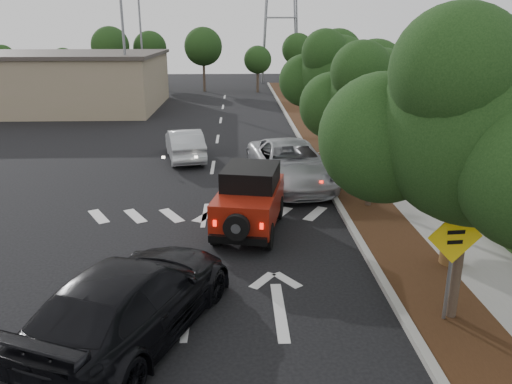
{
  "coord_description": "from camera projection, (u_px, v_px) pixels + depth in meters",
  "views": [
    {
      "loc": [
        1.12,
        -9.56,
        5.92
      ],
      "look_at": [
        1.59,
        3.0,
        1.78
      ],
      "focal_mm": 35.0,
      "sensor_mm": 36.0,
      "label": 1
    }
  ],
  "objects": [
    {
      "name": "ground",
      "position": [
        188.0,
        313.0,
        10.89
      ],
      "size": [
        120.0,
        120.0,
        0.0
      ],
      "primitive_type": "plane",
      "color": "black",
      "rests_on": "ground"
    },
    {
      "name": "curb",
      "position": [
        315.0,
        165.0,
        22.42
      ],
      "size": [
        0.2,
        70.0,
        0.15
      ],
      "primitive_type": "cube",
      "color": "#9E9B93",
      "rests_on": "ground"
    },
    {
      "name": "planting_strip",
      "position": [
        337.0,
        165.0,
        22.46
      ],
      "size": [
        1.8,
        70.0,
        0.12
      ],
      "primitive_type": "cube",
      "color": "black",
      "rests_on": "ground"
    },
    {
      "name": "sidewalk",
      "position": [
        379.0,
        164.0,
        22.53
      ],
      "size": [
        2.0,
        70.0,
        0.12
      ],
      "primitive_type": "cube",
      "color": "gray",
      "rests_on": "ground"
    },
    {
      "name": "hedge",
      "position": [
        410.0,
        157.0,
        22.47
      ],
      "size": [
        0.8,
        70.0,
        0.8
      ],
      "primitive_type": "cube",
      "color": "black",
      "rests_on": "ground"
    },
    {
      "name": "commercial_building",
      "position": [
        13.0,
        82.0,
        38.16
      ],
      "size": [
        22.0,
        12.0,
        4.0
      ],
      "primitive_type": "cube",
      "color": "gray",
      "rests_on": "ground"
    },
    {
      "name": "transmission_tower",
      "position": [
        280.0,
        83.0,
        56.66
      ],
      "size": [
        7.0,
        4.0,
        28.0
      ],
      "primitive_type": null,
      "color": "slate",
      "rests_on": "ground"
    },
    {
      "name": "street_tree_near",
      "position": [
        450.0,
        320.0,
        10.61
      ],
      "size": [
        3.8,
        3.8,
        5.92
      ],
      "primitive_type": null,
      "color": "black",
      "rests_on": "ground"
    },
    {
      "name": "street_tree_mid",
      "position": [
        368.0,
        208.0,
        17.26
      ],
      "size": [
        3.2,
        3.2,
        5.32
      ],
      "primitive_type": null,
      "color": "black",
      "rests_on": "ground"
    },
    {
      "name": "street_tree_far",
      "position": [
        333.0,
        160.0,
        23.43
      ],
      "size": [
        3.4,
        3.4,
        5.62
      ],
      "primitive_type": null,
      "color": "black",
      "rests_on": "ground"
    },
    {
      "name": "light_pole_a",
      "position": [
        130.0,
        116.0,
        35.33
      ],
      "size": [
        2.0,
        0.22,
        9.0
      ],
      "primitive_type": null,
      "color": "slate",
      "rests_on": "ground"
    },
    {
      "name": "light_pole_b",
      "position": [
        145.0,
        95.0,
        46.69
      ],
      "size": [
        2.0,
        0.22,
        9.0
      ],
      "primitive_type": null,
      "color": "slate",
      "rests_on": "ground"
    },
    {
      "name": "red_jeep",
      "position": [
        250.0,
        198.0,
        15.17
      ],
      "size": [
        2.35,
        4.0,
        1.96
      ],
      "rotation": [
        0.0,
        0.0,
        -0.2
      ],
      "color": "black",
      "rests_on": "ground"
    },
    {
      "name": "silver_suv_ahead",
      "position": [
        291.0,
        163.0,
        19.67
      ],
      "size": [
        3.52,
        6.35,
        1.68
      ],
      "primitive_type": "imported",
      "rotation": [
        0.0,
        0.0,
        0.12
      ],
      "color": "#ACADB3",
      "rests_on": "ground"
    },
    {
      "name": "black_suv_oncoming",
      "position": [
        132.0,
        300.0,
        9.84
      ],
      "size": [
        4.22,
        6.06,
        1.63
      ],
      "primitive_type": "imported",
      "rotation": [
        0.0,
        0.0,
        2.76
      ],
      "color": "black",
      "rests_on": "ground"
    },
    {
      "name": "silver_sedan_oncoming",
      "position": [
        185.0,
        144.0,
        23.47
      ],
      "size": [
        2.38,
        4.56,
        1.43
      ],
      "primitive_type": "imported",
      "rotation": [
        0.0,
        0.0,
        3.35
      ],
      "color": "#B8BBC0",
      "rests_on": "ground"
    },
    {
      "name": "parked_suv",
      "position": [
        76.0,
        106.0,
        34.73
      ],
      "size": [
        4.59,
        2.54,
        1.48
      ],
      "primitive_type": "imported",
      "rotation": [
        0.0,
        0.0,
        1.38
      ],
      "color": "#ACAEB4",
      "rests_on": "ground"
    },
    {
      "name": "speed_hump_sign",
      "position": [
        453.0,
        251.0,
        9.96
      ],
      "size": [
        1.14,
        0.13,
        2.44
      ],
      "rotation": [
        0.0,
        0.0,
        0.08
      ],
      "color": "slate",
      "rests_on": "ground"
    },
    {
      "name": "terracotta_planter",
      "position": [
        453.0,
        237.0,
        12.72
      ],
      "size": [
        0.71,
        0.71,
        1.24
      ],
      "rotation": [
        0.0,
        0.0,
        -0.13
      ],
      "color": "brown",
      "rests_on": "ground"
    }
  ]
}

